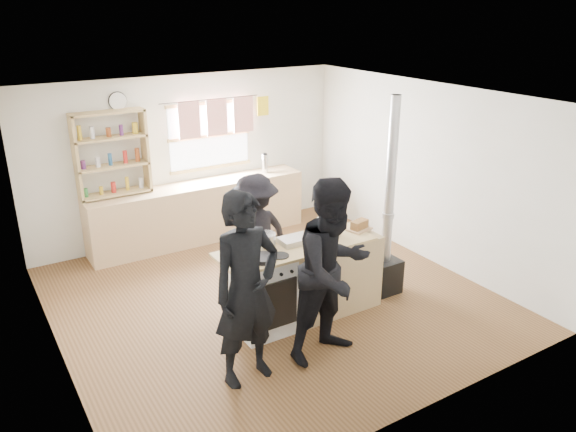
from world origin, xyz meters
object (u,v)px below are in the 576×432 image
(person_near_right, at_px, (333,271))
(stockpot_stove, at_px, (265,241))
(person_near_left, at_px, (246,290))
(roast_tray, at_px, (295,240))
(bread_board, at_px, (359,226))
(flue_heater, at_px, (386,243))
(skillet_greens, at_px, (263,258))
(stockpot_counter, at_px, (329,227))
(thermos, at_px, (265,164))
(person_far, at_px, (256,235))
(cooking_island, at_px, (306,279))

(person_near_right, bearing_deg, stockpot_stove, 99.28)
(person_near_left, bearing_deg, stockpot_stove, 45.17)
(roast_tray, height_order, bread_board, bread_board)
(flue_heater, xyz_separation_m, person_near_left, (-2.31, -0.65, 0.30))
(stockpot_stove, relative_size, flue_heater, 0.10)
(person_near_right, bearing_deg, skillet_greens, 118.06)
(flue_heater, xyz_separation_m, person_near_right, (-1.37, -0.75, 0.30))
(stockpot_counter, distance_m, person_near_right, 1.00)
(stockpot_counter, bearing_deg, person_near_right, -123.09)
(thermos, distance_m, person_near_right, 3.77)
(skillet_greens, height_order, flue_heater, flue_heater)
(roast_tray, relative_size, person_far, 0.23)
(thermos, bearing_deg, cooking_island, -110.33)
(flue_heater, height_order, person_near_right, flue_heater)
(thermos, relative_size, person_far, 0.19)
(person_near_left, bearing_deg, flue_heater, 10.20)
(thermos, height_order, skillet_greens, thermos)
(person_near_left, bearing_deg, cooking_island, 25.77)
(flue_heater, distance_m, person_far, 1.63)
(person_far, bearing_deg, cooking_island, 92.11)
(stockpot_stove, distance_m, person_near_left, 1.05)
(thermos, bearing_deg, stockpot_stove, -119.49)
(roast_tray, bearing_deg, skillet_greens, -158.10)
(person_far, bearing_deg, person_near_right, 77.90)
(skillet_greens, bearing_deg, person_near_left, -131.59)
(cooking_island, height_order, bread_board, bread_board)
(cooking_island, xyz_separation_m, person_near_right, (-0.20, -0.79, 0.50))
(bread_board, bearing_deg, stockpot_stove, 173.71)
(thermos, height_order, person_far, person_far)
(cooking_island, height_order, person_near_right, person_near_right)
(thermos, bearing_deg, stockpot_counter, -104.11)
(roast_tray, xyz_separation_m, flue_heater, (1.29, -0.10, -0.30))
(person_far, bearing_deg, bread_board, 126.32)
(flue_heater, bearing_deg, cooking_island, 178.11)
(cooking_island, bearing_deg, person_near_left, -148.57)
(stockpot_stove, height_order, person_far, person_far)
(person_near_left, height_order, person_near_right, person_near_left)
(person_near_left, bearing_deg, stockpot_counter, 21.08)
(person_near_right, bearing_deg, person_far, 83.11)
(cooking_island, height_order, roast_tray, roast_tray)
(roast_tray, bearing_deg, person_near_left, -143.36)
(skillet_greens, relative_size, person_far, 0.22)
(stockpot_stove, height_order, flue_heater, flue_heater)
(stockpot_stove, relative_size, person_far, 0.15)
(thermos, xyz_separation_m, cooking_island, (-1.03, -2.77, -0.58))
(thermos, distance_m, stockpot_counter, 2.80)
(cooking_island, relative_size, stockpot_stove, 8.23)
(cooking_island, bearing_deg, person_far, 104.59)
(stockpot_stove, height_order, person_near_left, person_near_left)
(person_near_left, distance_m, person_far, 1.78)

